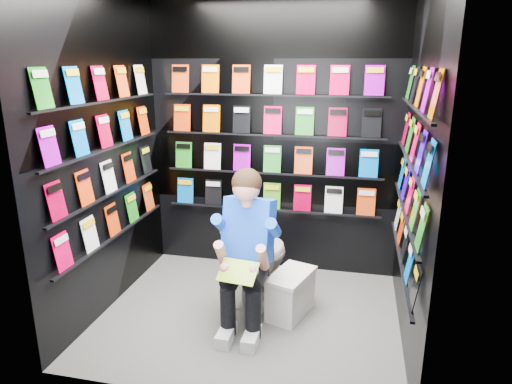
# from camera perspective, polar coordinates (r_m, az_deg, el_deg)

# --- Properties ---
(floor) EXTENTS (2.40, 2.40, 0.00)m
(floor) POSITION_cam_1_polar(r_m,az_deg,el_deg) (3.90, -0.86, -15.19)
(floor) COLOR #575755
(floor) RESTS_ON ground
(wall_back) EXTENTS (2.40, 0.04, 2.60)m
(wall_back) POSITION_cam_1_polar(r_m,az_deg,el_deg) (4.37, 2.15, 6.53)
(wall_back) COLOR black
(wall_back) RESTS_ON floor
(wall_front) EXTENTS (2.40, 0.04, 2.60)m
(wall_front) POSITION_cam_1_polar(r_m,az_deg,el_deg) (2.48, -6.37, -1.03)
(wall_front) COLOR black
(wall_front) RESTS_ON floor
(wall_left) EXTENTS (0.04, 2.00, 2.60)m
(wall_left) POSITION_cam_1_polar(r_m,az_deg,el_deg) (3.87, -18.55, 4.44)
(wall_left) COLOR black
(wall_left) RESTS_ON floor
(wall_right) EXTENTS (0.04, 2.00, 2.60)m
(wall_right) POSITION_cam_1_polar(r_m,az_deg,el_deg) (3.35, 19.48, 2.63)
(wall_right) COLOR black
(wall_right) RESTS_ON floor
(comics_back) EXTENTS (2.10, 0.06, 1.37)m
(comics_back) POSITION_cam_1_polar(r_m,az_deg,el_deg) (4.34, 2.07, 6.53)
(comics_back) COLOR #E74613
(comics_back) RESTS_ON wall_back
(comics_left) EXTENTS (0.06, 1.70, 1.37)m
(comics_left) POSITION_cam_1_polar(r_m,az_deg,el_deg) (3.85, -18.18, 4.50)
(comics_left) COLOR #E74613
(comics_left) RESTS_ON wall_left
(comics_right) EXTENTS (0.06, 1.70, 1.37)m
(comics_right) POSITION_cam_1_polar(r_m,az_deg,el_deg) (3.34, 18.97, 2.74)
(comics_right) COLOR #E74613
(comics_right) RESTS_ON wall_right
(toilet) EXTENTS (0.51, 0.80, 0.73)m
(toilet) POSITION_cam_1_polar(r_m,az_deg,el_deg) (4.03, 0.44, -8.20)
(toilet) COLOR white
(toilet) RESTS_ON floor
(longbox) EXTENTS (0.37, 0.50, 0.34)m
(longbox) POSITION_cam_1_polar(r_m,az_deg,el_deg) (3.85, 4.33, -12.80)
(longbox) COLOR white
(longbox) RESTS_ON floor
(longbox_lid) EXTENTS (0.40, 0.53, 0.03)m
(longbox_lid) POSITION_cam_1_polar(r_m,az_deg,el_deg) (3.77, 4.39, -10.34)
(longbox_lid) COLOR white
(longbox_lid) RESTS_ON longbox
(reader) EXTENTS (0.60, 0.80, 1.36)m
(reader) POSITION_cam_1_polar(r_m,az_deg,el_deg) (3.54, -0.85, -4.87)
(reader) COLOR blue
(reader) RESTS_ON toilet
(held_comic) EXTENTS (0.30, 0.20, 0.12)m
(held_comic) POSITION_cam_1_polar(r_m,az_deg,el_deg) (3.30, -2.27, -9.92)
(held_comic) COLOR green
(held_comic) RESTS_ON reader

